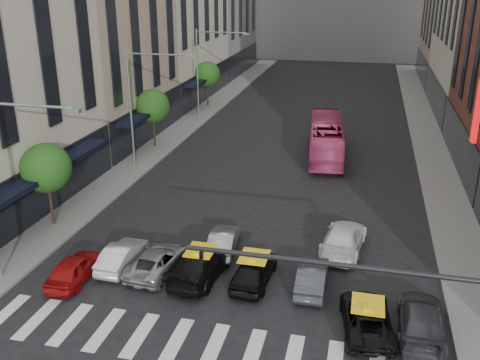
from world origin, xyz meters
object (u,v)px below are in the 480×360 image
Objects in this scene: bus at (326,138)px; car_red at (74,268)px; streetlamp_far at (206,63)px; streetlamp_mid at (142,95)px; taxi_left at (201,264)px; taxi_center at (254,270)px; car_white_front at (122,255)px.

car_red is at bearing 59.88° from bus.
car_red is (2.64, -31.23, -5.25)m from streetlamp_far.
taxi_left is (8.55, -13.48, -5.18)m from streetlamp_mid.
taxi_center is at bearing -50.11° from streetlamp_mid.
car_white_front is (1.69, 1.78, -0.02)m from car_red.
car_red is at bearing 15.24° from taxi_center.
bus is at bearing -91.47° from taxi_center.
streetlamp_mid is at bearing 23.38° from bus.
streetlamp_far reaches higher than bus.
streetlamp_mid reaches higher than bus.
taxi_left is (8.55, -29.48, -5.18)m from streetlamp_far.
car_red is 24.56m from bus.
bus is at bearing -111.70° from car_white_front.
streetlamp_mid is 16.79m from taxi_left.
streetlamp_mid is at bearing -82.23° from car_red.
car_red is (2.64, -15.23, -5.25)m from streetlamp_mid.
taxi_center is at bearing 79.83° from bus.
streetlamp_far is at bearing -66.07° from taxi_center.
streetlamp_far is 31.13m from taxi_left.
streetlamp_mid reaches higher than car_white_front.
taxi_left is 1.22× the size of taxi_center.
car_red is 0.77× the size of taxi_left.
taxi_left is at bearing 72.66° from bus.
bus reaches higher than car_white_front.
car_white_front is at bearing 4.66° from taxi_left.
car_white_front is (4.33, -29.45, -5.28)m from streetlamp_far.
streetlamp_far is 2.36× the size of car_white_front.
taxi_left is at bearing -57.62° from streetlamp_mid.
taxi_center is 20.58m from bus.
streetlamp_mid is 1.00× the size of streetlamp_far.
taxi_center reaches higher than car_white_front.
streetlamp_mid is 2.20× the size of taxi_center.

